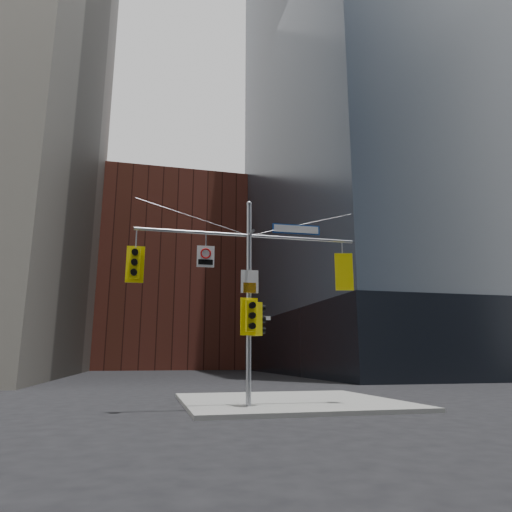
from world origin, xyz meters
name	(u,v)px	position (x,y,z in m)	size (l,w,h in m)	color
ground	(263,419)	(0.00, 0.00, 0.00)	(160.00, 160.00, 0.00)	black
sidewalk_corner	(288,402)	(2.00, 4.00, 0.07)	(8.00, 8.00, 0.15)	gray
tower_ne	(409,18)	(28.00, 32.00, 45.00)	(36.00, 36.00, 90.00)	gray
podium_ne	(436,345)	(28.00, 32.00, 3.00)	(36.40, 36.40, 6.00)	black
brick_midrise	(171,276)	(0.00, 58.00, 14.00)	(26.00, 20.00, 28.00)	brown
signal_assembly	(249,279)	(0.00, 1.99, 4.42)	(8.00, 0.80, 7.30)	#999CA2
traffic_light_west_arm	(135,263)	(-3.90, 2.01, 4.80)	(0.60, 0.48, 1.25)	yellow
traffic_light_east_arm	(343,273)	(3.58, 1.99, 4.80)	(0.65, 0.60, 1.38)	yellow
traffic_light_pole_side	(258,319)	(0.33, 2.01, 3.03)	(0.50, 0.42, 1.14)	yellow
traffic_light_pole_front	(250,316)	(0.00, 1.73, 3.10)	(0.61, 0.50, 1.28)	yellow
street_sign_blade	(296,229)	(1.78, 2.00, 6.35)	(1.80, 0.10, 0.35)	navy
regulatory_sign_arm	(206,256)	(-1.54, 1.97, 5.17)	(0.61, 0.07, 0.76)	silver
regulatory_sign_pole	(250,282)	(0.00, 1.88, 4.29)	(0.62, 0.07, 0.81)	silver
street_blade_ew	(261,318)	(0.45, 2.00, 3.07)	(0.67, 0.10, 0.13)	silver
street_blade_ns	(246,327)	(0.00, 2.45, 2.78)	(0.11, 0.67, 0.13)	#145926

